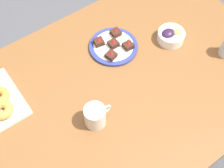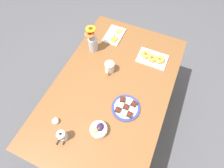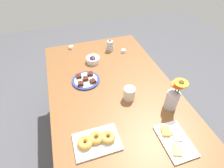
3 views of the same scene
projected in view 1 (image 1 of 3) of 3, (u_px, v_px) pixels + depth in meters
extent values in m
plane|color=#4C4C51|center=(112.00, 150.00, 2.00)|extent=(6.00, 6.00, 0.00)
cube|color=brown|center=(112.00, 91.00, 1.39)|extent=(1.60, 1.00, 0.04)
cube|color=brown|center=(162.00, 24.00, 2.12)|extent=(0.07, 0.07, 0.70)
cylinder|color=beige|center=(95.00, 116.00, 1.25)|extent=(0.09, 0.09, 0.10)
cylinder|color=brown|center=(94.00, 111.00, 1.21)|extent=(0.08, 0.08, 0.00)
torus|color=beige|center=(106.00, 109.00, 1.26)|extent=(0.05, 0.01, 0.05)
cylinder|color=white|center=(171.00, 36.00, 1.51)|extent=(0.13, 0.13, 0.05)
ellipsoid|color=#2D1938|center=(168.00, 34.00, 1.49)|extent=(0.07, 0.06, 0.04)
ellipsoid|color=#9EC14C|center=(177.00, 32.00, 1.49)|extent=(0.05, 0.04, 0.04)
torus|color=gold|center=(2.00, 110.00, 1.28)|extent=(0.12, 0.12, 0.04)
cylinder|color=navy|center=(113.00, 47.00, 1.50)|extent=(0.23, 0.23, 0.01)
cylinder|color=white|center=(113.00, 46.00, 1.50)|extent=(0.19, 0.19, 0.01)
cube|color=#381E14|center=(99.00, 42.00, 1.49)|extent=(0.05, 0.05, 0.02)
cone|color=red|center=(99.00, 39.00, 1.47)|extent=(0.02, 0.02, 0.01)
cube|color=#381E14|center=(116.00, 33.00, 1.52)|extent=(0.05, 0.05, 0.02)
cone|color=red|center=(116.00, 30.00, 1.50)|extent=(0.02, 0.02, 0.01)
cube|color=#381E14|center=(111.00, 55.00, 1.44)|extent=(0.05, 0.05, 0.02)
cone|color=red|center=(111.00, 53.00, 1.43)|extent=(0.02, 0.02, 0.01)
cube|color=#381E14|center=(128.00, 46.00, 1.47)|extent=(0.04, 0.04, 0.02)
cone|color=red|center=(128.00, 43.00, 1.46)|extent=(0.02, 0.02, 0.01)
cube|color=#381E14|center=(113.00, 44.00, 1.48)|extent=(0.04, 0.04, 0.02)
cone|color=red|center=(113.00, 41.00, 1.46)|extent=(0.02, 0.02, 0.01)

